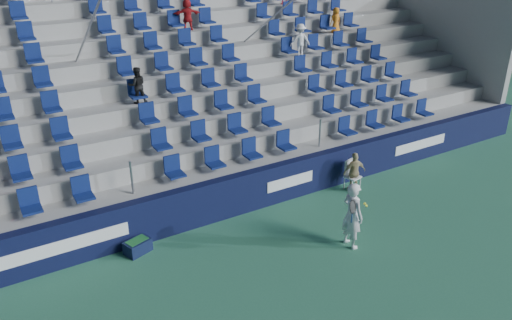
# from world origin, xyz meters

# --- Properties ---
(ground) EXTENTS (70.00, 70.00, 0.00)m
(ground) POSITION_xyz_m (0.00, 0.00, 0.00)
(ground) COLOR #317352
(ground) RESTS_ON ground
(sponsor_wall) EXTENTS (24.00, 0.32, 1.20)m
(sponsor_wall) POSITION_xyz_m (0.00, 3.15, 0.60)
(sponsor_wall) COLOR #0E1234
(sponsor_wall) RESTS_ON ground
(grandstand) EXTENTS (24.00, 8.17, 6.63)m
(grandstand) POSITION_xyz_m (-0.01, 8.24, 2.14)
(grandstand) COLOR #989893
(grandstand) RESTS_ON ground
(tennis_player) EXTENTS (0.69, 0.66, 1.77)m
(tennis_player) POSITION_xyz_m (1.45, 0.24, 0.89)
(tennis_player) COLOR white
(tennis_player) RESTS_ON ground
(line_judge_chair) EXTENTS (0.50, 0.51, 0.96)m
(line_judge_chair) POSITION_xyz_m (3.54, 2.65, 0.55)
(line_judge_chair) COLOR white
(line_judge_chair) RESTS_ON ground
(line_judge) EXTENTS (0.79, 0.45, 1.26)m
(line_judge) POSITION_xyz_m (3.54, 2.50, 0.63)
(line_judge) COLOR tan
(line_judge) RESTS_ON ground
(ball_bin) EXTENTS (0.73, 0.59, 0.35)m
(ball_bin) POSITION_xyz_m (-3.28, 2.75, 0.19)
(ball_bin) COLOR #0E1633
(ball_bin) RESTS_ON ground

